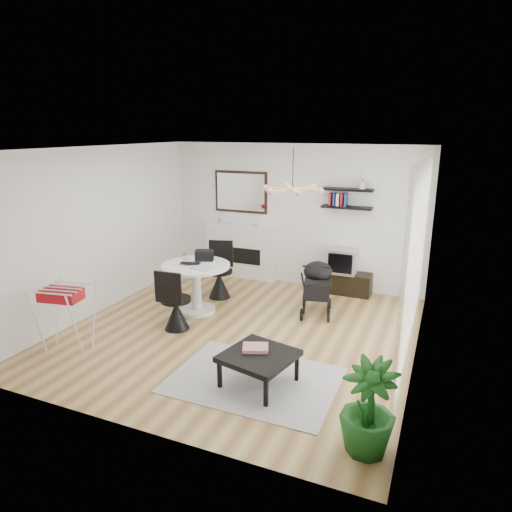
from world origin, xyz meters
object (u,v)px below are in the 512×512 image
at_px(dining_table, 196,281).
at_px(drying_rack, 66,317).
at_px(fireplace, 240,245).
at_px(stroller, 317,290).
at_px(crt_tv, 343,260).
at_px(tv_console, 342,282).
at_px(coffee_table, 259,357).
at_px(potted_plant, 368,408).

bearing_deg(dining_table, drying_rack, -116.79).
height_order(fireplace, stroller, fireplace).
bearing_deg(crt_tv, fireplace, 176.68).
height_order(tv_console, stroller, stroller).
relative_size(drying_rack, coffee_table, 1.00).
bearing_deg(potted_plant, fireplace, 127.43).
distance_m(dining_table, drying_rack, 2.11).
xyz_separation_m(fireplace, tv_console, (2.14, -0.12, -0.48)).
distance_m(tv_console, dining_table, 2.76).
bearing_deg(stroller, potted_plant, -78.78).
relative_size(tv_console, potted_plant, 1.14).
bearing_deg(tv_console, potted_plant, -74.36).
distance_m(crt_tv, coffee_table, 3.55).
relative_size(fireplace, coffee_table, 2.35).
bearing_deg(fireplace, potted_plant, -52.57).
distance_m(tv_console, crt_tv, 0.43).
xyz_separation_m(dining_table, potted_plant, (3.21, -2.37, -0.07)).
bearing_deg(stroller, tv_console, 68.80).
height_order(fireplace, dining_table, fireplace).
relative_size(drying_rack, potted_plant, 0.98).
relative_size(fireplace, tv_console, 2.02).
relative_size(stroller, potted_plant, 1.02).
xyz_separation_m(drying_rack, stroller, (2.80, 2.60, -0.07)).
bearing_deg(drying_rack, fireplace, 67.62).
bearing_deg(dining_table, fireplace, 93.35).
xyz_separation_m(crt_tv, dining_table, (-2.02, -1.84, -0.08)).
bearing_deg(crt_tv, potted_plant, -74.26).
xyz_separation_m(tv_console, stroller, (-0.17, -1.13, 0.21)).
height_order(crt_tv, drying_rack, drying_rack).
bearing_deg(potted_plant, crt_tv, 105.74).
bearing_deg(drying_rack, crt_tv, 41.29).
relative_size(dining_table, coffee_table, 1.22).
bearing_deg(drying_rack, stroller, 32.69).
height_order(crt_tv, potted_plant, potted_plant).
bearing_deg(crt_tv, stroller, -98.41).
distance_m(drying_rack, stroller, 3.82).
bearing_deg(dining_table, tv_console, 42.34).
bearing_deg(tv_console, stroller, -98.74).
bearing_deg(potted_plant, coffee_table, 153.74).
bearing_deg(crt_tv, tv_console, 24.43).
bearing_deg(stroller, crt_tv, 69.14).
height_order(tv_console, drying_rack, drying_rack).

